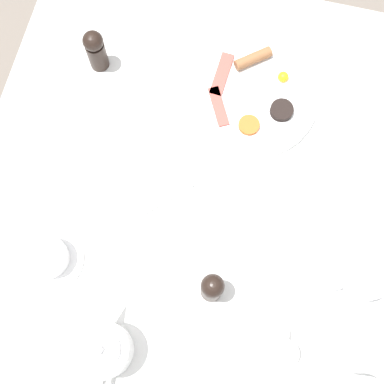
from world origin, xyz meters
name	(u,v)px	position (x,y,z in m)	size (l,w,h in m)	color
ground_plane	(192,254)	(0.00, 0.00, 0.00)	(8.00, 8.00, 0.00)	#70665B
table	(192,203)	(0.00, 0.00, 0.67)	(1.10, 0.96, 0.74)	white
breakfast_plate	(252,93)	(0.26, -0.08, 0.75)	(0.31, 0.31, 0.04)	white
teapot_near	(103,351)	(-0.35, 0.09, 0.79)	(0.20, 0.11, 0.13)	white
teacup_with_saucer_left	(364,280)	(-0.10, -0.38, 0.77)	(0.14, 0.14, 0.07)	white
teacup_with_saucer_right	(46,257)	(-0.21, 0.26, 0.77)	(0.14, 0.14, 0.07)	white
creamer_jug	(284,353)	(-0.28, -0.25, 0.77)	(0.07, 0.05, 0.05)	white
pepper_grinder	(212,288)	(-0.19, -0.09, 0.80)	(0.05, 0.05, 0.12)	black
salt_grinder	(96,50)	(0.26, 0.28, 0.80)	(0.05, 0.05, 0.12)	black
napkin_folded	(162,183)	(0.01, 0.07, 0.74)	(0.16, 0.16, 0.01)	white
fork_by_plate	(134,8)	(0.42, 0.24, 0.74)	(0.06, 0.16, 0.00)	silver
knife_by_plate	(341,183)	(0.10, -0.31, 0.74)	(0.07, 0.21, 0.00)	silver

